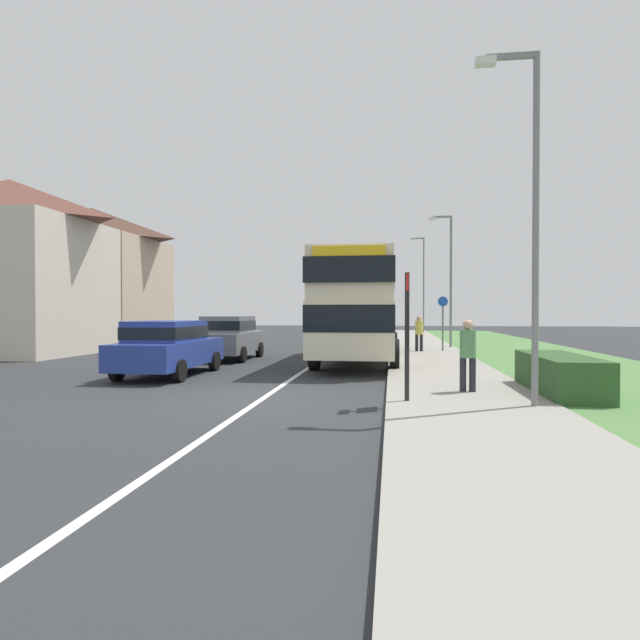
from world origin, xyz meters
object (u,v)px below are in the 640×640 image
parked_car_blue (168,345)px  parked_car_grey (229,336)px  street_lamp_near (529,204)px  street_lamp_far (422,279)px  street_lamp_mid (448,272)px  pedestrian_at_stop (468,352)px  bus_stop_sign (407,327)px  pedestrian_walking_away (419,332)px  double_decker_bus (359,304)px  cycle_route_sign (443,321)px

parked_car_blue → parked_car_grey: 5.30m
parked_car_grey → street_lamp_near: (8.67, -9.69, 2.90)m
street_lamp_near → parked_car_grey: bearing=131.8°
street_lamp_far → street_lamp_mid: bearing=-89.3°
pedestrian_at_stop → street_lamp_mid: (1.14, 14.97, 2.84)m
street_lamp_mid → street_lamp_far: 18.37m
parked_car_blue → bus_stop_sign: bus_stop_sign is taller
parked_car_grey → pedestrian_walking_away: size_ratio=2.46×
double_decker_bus → parked_car_grey: size_ratio=2.38×
double_decker_bus → pedestrian_at_stop: size_ratio=5.85×
parked_car_blue → street_lamp_mid: 15.51m
parked_car_blue → street_lamp_near: 10.30m
pedestrian_walking_away → double_decker_bus: bearing=-117.9°
street_lamp_near → bus_stop_sign: bearing=173.2°
pedestrian_walking_away → parked_car_blue: bearing=-129.4°
parked_car_grey → pedestrian_walking_away: parked_car_grey is taller
parked_car_blue → street_lamp_mid: bearing=53.2°
parked_car_blue → parked_car_grey: (0.16, 5.30, 0.04)m
double_decker_bus → pedestrian_walking_away: 5.19m
pedestrian_at_stop → street_lamp_far: (0.93, 33.32, 3.59)m
cycle_route_sign → street_lamp_mid: size_ratio=0.38×
street_lamp_far → bus_stop_sign: bearing=-93.7°
parked_car_blue → street_lamp_far: bearing=73.7°
bus_stop_sign → street_lamp_near: 3.17m
parked_car_grey → bus_stop_sign: (6.49, -9.43, 0.62)m
parked_car_grey → pedestrian_walking_away: bearing=27.9°
double_decker_bus → bus_stop_sign: (1.46, -8.88, -0.60)m
street_lamp_mid → pedestrian_at_stop: bearing=-94.4°
street_lamp_far → street_lamp_near: bearing=-90.1°
parked_car_blue → street_lamp_far: size_ratio=0.56×
parked_car_grey → bus_stop_sign: size_ratio=1.58×
parked_car_grey → street_lamp_mid: size_ratio=0.63×
pedestrian_at_stop → cycle_route_sign: cycle_route_sign is taller
street_lamp_near → double_decker_bus: bearing=111.7°
parked_car_grey → street_lamp_far: 26.97m
parked_car_blue → pedestrian_at_stop: (7.98, -2.78, 0.10)m
pedestrian_walking_away → bus_stop_sign: (-0.91, -13.35, 0.56)m
parked_car_blue → pedestrian_at_stop: size_ratio=2.68×
parked_car_blue → pedestrian_walking_away: size_ratio=2.68×
double_decker_bus → pedestrian_walking_away: bearing=62.1°
parked_car_blue → street_lamp_mid: street_lamp_mid is taller
parked_car_grey → street_lamp_near: street_lamp_near is taller
pedestrian_at_stop → street_lamp_near: street_lamp_near is taller
street_lamp_far → double_decker_bus: bearing=-98.2°
double_decker_bus → street_lamp_mid: (3.93, 7.45, 1.67)m
parked_car_grey → street_lamp_near: 13.33m
double_decker_bus → street_lamp_far: (3.72, 25.80, 2.42)m
cycle_route_sign → street_lamp_far: bearing=89.2°
parked_car_blue → street_lamp_mid: (9.12, 12.20, 2.94)m
parked_car_blue → street_lamp_far: 32.03m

